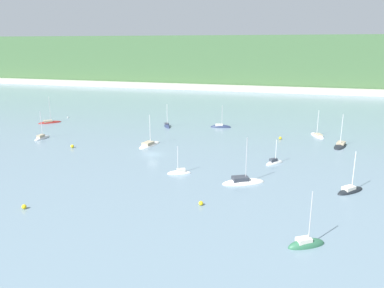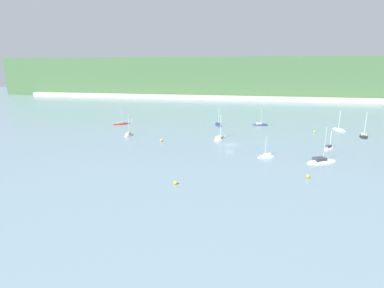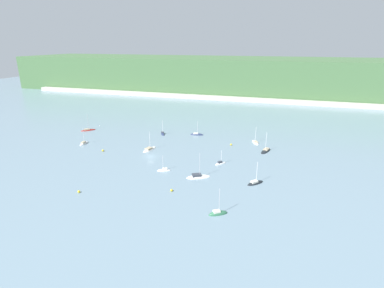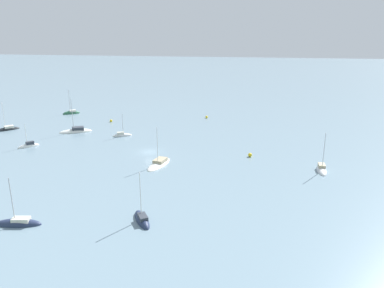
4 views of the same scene
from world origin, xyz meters
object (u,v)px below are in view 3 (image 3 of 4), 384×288
(mooring_buoy_3, at_px, (172,190))
(mooring_buoy_2, at_px, (99,126))
(sailboat_1, at_px, (198,177))
(sailboat_5, at_px, (149,149))
(sailboat_8, at_px, (218,214))
(sailboat_11, at_px, (255,183))
(sailboat_9, at_px, (164,170))
(sailboat_0, at_px, (197,135))
(sailboat_2, at_px, (163,134))
(sailboat_7, at_px, (221,164))
(mooring_buoy_0, at_px, (79,192))
(sailboat_3, at_px, (255,143))
(mooring_buoy_4, at_px, (231,145))
(mooring_buoy_1, at_px, (103,150))
(sailboat_4, at_px, (266,151))
(sailboat_6, at_px, (88,130))
(sailboat_10, at_px, (84,144))

(mooring_buoy_3, bearing_deg, mooring_buoy_2, 137.75)
(sailboat_1, distance_m, sailboat_5, 35.58)
(sailboat_1, height_order, sailboat_8, sailboat_1)
(sailboat_11, height_order, mooring_buoy_2, sailboat_11)
(sailboat_9, bearing_deg, mooring_buoy_2, -61.83)
(sailboat_0, distance_m, sailboat_2, 17.67)
(sailboat_0, bearing_deg, sailboat_9, -98.11)
(sailboat_2, distance_m, sailboat_7, 47.77)
(sailboat_8, xyz_separation_m, sailboat_9, (-25.60, 23.00, 0.01))
(sailboat_8, height_order, sailboat_11, sailboat_8)
(mooring_buoy_0, bearing_deg, sailboat_3, 54.13)
(mooring_buoy_4, bearing_deg, mooring_buoy_1, -154.79)
(sailboat_0, distance_m, sailboat_1, 50.76)
(sailboat_8, relative_size, mooring_buoy_0, 11.30)
(sailboat_8, distance_m, sailboat_9, 34.41)
(sailboat_4, distance_m, sailboat_6, 94.10)
(sailboat_10, relative_size, mooring_buoy_1, 9.97)
(sailboat_5, distance_m, sailboat_11, 52.35)
(mooring_buoy_0, bearing_deg, sailboat_5, 84.12)
(sailboat_3, distance_m, mooring_buoy_4, 12.66)
(sailboat_0, xyz_separation_m, sailboat_10, (-46.46, -29.28, 0.05))
(sailboat_5, height_order, sailboat_10, sailboat_5)
(sailboat_1, distance_m, sailboat_8, 24.27)
(sailboat_0, height_order, sailboat_11, sailboat_11)
(mooring_buoy_2, bearing_deg, sailboat_11, -27.19)
(mooring_buoy_4, bearing_deg, sailboat_0, 150.90)
(sailboat_4, height_order, mooring_buoy_2, sailboat_4)
(sailboat_1, relative_size, mooring_buoy_3, 13.22)
(sailboat_0, height_order, sailboat_4, sailboat_4)
(sailboat_4, distance_m, mooring_buoy_1, 71.19)
(sailboat_0, height_order, sailboat_3, sailboat_3)
(sailboat_5, bearing_deg, mooring_buoy_3, -133.29)
(sailboat_6, xyz_separation_m, sailboat_11, (92.90, -37.95, 0.01))
(sailboat_3, distance_m, sailboat_11, 43.98)
(sailboat_2, xyz_separation_m, mooring_buoy_1, (-15.12, -31.48, 0.34))
(sailboat_0, distance_m, sailboat_6, 59.17)
(sailboat_10, bearing_deg, sailboat_6, 32.47)
(sailboat_9, bearing_deg, sailboat_2, -90.24)
(sailboat_7, bearing_deg, mooring_buoy_4, 42.71)
(sailboat_0, relative_size, mooring_buoy_1, 9.39)
(sailboat_3, relative_size, sailboat_9, 1.23)
(sailboat_11, height_order, mooring_buoy_1, sailboat_11)
(sailboat_3, height_order, sailboat_6, sailboat_6)
(mooring_buoy_3, bearing_deg, sailboat_10, 150.42)
(mooring_buoy_1, bearing_deg, sailboat_2, 64.35)
(sailboat_3, bearing_deg, mooring_buoy_1, 94.11)
(sailboat_5, distance_m, sailboat_7, 34.29)
(sailboat_2, bearing_deg, sailboat_10, -80.61)
(sailboat_6, relative_size, mooring_buoy_1, 11.21)
(sailboat_7, relative_size, mooring_buoy_2, 12.66)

